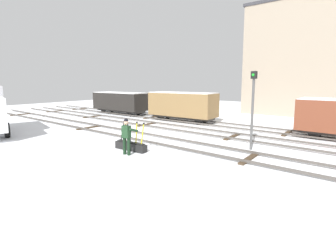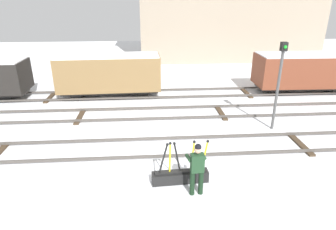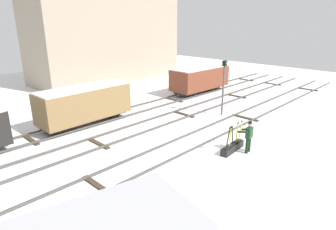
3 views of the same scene
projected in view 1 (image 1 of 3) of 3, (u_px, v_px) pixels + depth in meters
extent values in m
plane|color=white|center=(149.00, 140.00, 14.24)|extent=(60.00, 60.00, 0.00)
cube|color=#4C4742|center=(140.00, 140.00, 13.66)|extent=(44.00, 0.07, 0.10)
cube|color=#4C4742|center=(157.00, 135.00, 14.78)|extent=(44.00, 0.07, 0.10)
cube|color=#423323|center=(21.00, 114.00, 25.02)|extent=(0.24, 1.94, 0.08)
cube|color=#423323|center=(89.00, 128.00, 17.83)|extent=(0.24, 1.94, 0.08)
cube|color=#423323|center=(249.00, 158.00, 10.64)|extent=(0.24, 1.94, 0.08)
cube|color=#4C4742|center=(178.00, 130.00, 16.43)|extent=(44.00, 0.07, 0.10)
cube|color=#4C4742|center=(190.00, 127.00, 17.56)|extent=(44.00, 0.07, 0.10)
cube|color=#423323|center=(55.00, 111.00, 27.79)|extent=(0.24, 1.94, 0.08)
cube|color=#423323|center=(92.00, 117.00, 23.48)|extent=(0.24, 1.94, 0.08)
cube|color=#423323|center=(147.00, 124.00, 19.16)|extent=(0.24, 1.94, 0.08)
cube|color=#423323|center=(232.00, 137.00, 14.85)|extent=(0.24, 1.94, 0.08)
cube|color=#4C4742|center=(202.00, 124.00, 18.87)|extent=(44.00, 0.07, 0.10)
cube|color=#4C4742|center=(211.00, 121.00, 19.99)|extent=(44.00, 0.07, 0.10)
cube|color=#423323|center=(80.00, 109.00, 30.23)|extent=(0.24, 1.94, 0.08)
cube|color=#423323|center=(151.00, 117.00, 23.04)|extent=(0.24, 1.94, 0.08)
cube|color=#423323|center=(287.00, 133.00, 15.85)|extent=(0.24, 1.94, 0.08)
cube|color=black|center=(131.00, 147.00, 12.05)|extent=(1.82, 0.47, 0.36)
cube|color=black|center=(131.00, 142.00, 12.03)|extent=(1.63, 0.30, 0.06)
cylinder|color=black|center=(122.00, 131.00, 12.27)|extent=(0.32, 0.08, 1.03)
sphere|color=black|center=(124.00, 122.00, 12.13)|extent=(0.09, 0.09, 0.09)
cylinder|color=yellow|center=(126.00, 132.00, 12.15)|extent=(0.08, 0.06, 1.05)
sphere|color=black|center=(125.00, 121.00, 12.07)|extent=(0.09, 0.09, 0.09)
cylinder|color=black|center=(129.00, 132.00, 12.02)|extent=(0.25, 0.07, 1.04)
sphere|color=black|center=(127.00, 122.00, 12.00)|extent=(0.09, 0.09, 0.09)
cylinder|color=yellow|center=(136.00, 133.00, 11.75)|extent=(0.14, 0.06, 1.05)
sphere|color=black|center=(137.00, 123.00, 11.66)|extent=(0.09, 0.09, 0.09)
cylinder|color=yellow|center=(142.00, 134.00, 11.53)|extent=(0.23, 0.07, 1.05)
sphere|color=black|center=(144.00, 124.00, 11.42)|extent=(0.09, 0.09, 0.09)
cylinder|color=black|center=(125.00, 146.00, 11.35)|extent=(0.15, 0.15, 0.79)
cylinder|color=black|center=(129.00, 147.00, 11.20)|extent=(0.15, 0.15, 0.79)
cube|color=#1E3D23|center=(126.00, 132.00, 11.18)|extent=(0.39, 0.26, 0.56)
sphere|color=tan|center=(126.00, 122.00, 11.13)|extent=(0.21, 0.21, 0.21)
sphere|color=black|center=(126.00, 121.00, 11.11)|extent=(0.19, 0.19, 0.19)
cylinder|color=#1E3D23|center=(127.00, 130.00, 11.51)|extent=(0.14, 0.55, 0.23)
cylinder|color=#1E3D23|center=(134.00, 130.00, 11.26)|extent=(0.14, 0.54, 0.26)
cylinder|color=black|center=(7.00, 130.00, 14.74)|extent=(0.93, 0.45, 0.90)
cylinder|color=black|center=(2.00, 123.00, 17.35)|extent=(0.93, 0.45, 0.90)
cylinder|color=#4C4C4C|center=(252.00, 115.00, 11.95)|extent=(0.12, 0.12, 3.46)
cube|color=black|center=(254.00, 75.00, 11.69)|extent=(0.24, 0.24, 0.36)
sphere|color=green|center=(253.00, 75.00, 11.59)|extent=(0.14, 0.14, 0.14)
cube|color=#2D2B28|center=(182.00, 117.00, 20.83)|extent=(5.55, 1.38, 0.20)
cube|color=olive|center=(182.00, 104.00, 20.69)|extent=(5.86, 2.20, 1.89)
cube|color=white|center=(182.00, 93.00, 20.56)|extent=(5.75, 2.11, 0.06)
cylinder|color=black|center=(161.00, 116.00, 21.50)|extent=(0.70, 0.12, 0.70)
cylinder|color=black|center=(168.00, 115.00, 22.39)|extent=(0.70, 0.12, 0.70)
cylinder|color=black|center=(198.00, 120.00, 19.29)|extent=(0.70, 0.12, 0.70)
cylinder|color=black|center=(205.00, 118.00, 20.17)|extent=(0.70, 0.12, 0.70)
cylinder|color=black|center=(314.00, 133.00, 14.39)|extent=(0.70, 0.12, 0.70)
cylinder|color=black|center=(318.00, 130.00, 15.32)|extent=(0.70, 0.12, 0.70)
cube|color=#2D2B28|center=(120.00, 110.00, 25.63)|extent=(5.97, 1.35, 0.20)
cube|color=black|center=(120.00, 101.00, 25.50)|extent=(6.29, 2.20, 1.69)
cube|color=white|center=(120.00, 93.00, 25.39)|extent=(6.16, 2.11, 0.06)
cylinder|color=black|center=(103.00, 110.00, 26.40)|extent=(0.70, 0.11, 0.70)
cylinder|color=black|center=(112.00, 109.00, 27.32)|extent=(0.70, 0.11, 0.70)
cylinder|color=black|center=(130.00, 113.00, 23.95)|extent=(0.70, 0.11, 0.70)
cylinder|color=black|center=(138.00, 112.00, 24.87)|extent=(0.70, 0.11, 0.70)
ellipsoid|color=#333338|center=(287.00, 4.00, 25.18)|extent=(0.20, 0.28, 0.11)
sphere|color=#333338|center=(286.00, 3.00, 25.12)|extent=(0.07, 0.07, 0.07)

